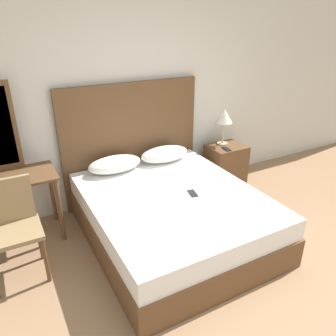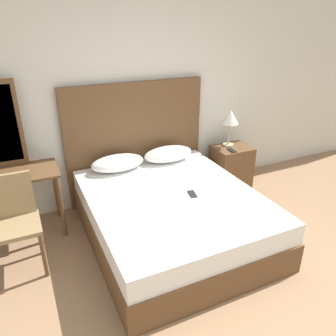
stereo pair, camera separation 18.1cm
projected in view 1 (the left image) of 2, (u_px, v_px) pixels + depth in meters
The scene contains 10 objects.
wall_back at pixel (137, 92), 3.92m from camera, with size 10.00×0.06×2.70m.
bed at pixel (173, 216), 3.45m from camera, with size 1.67×2.00×0.53m.
headboard at pixel (132, 143), 4.07m from camera, with size 1.76×0.05×1.49m.
pillow_left at pixel (115, 164), 3.79m from camera, with size 0.63×0.32×0.18m.
pillow_right at pixel (165, 154), 4.07m from camera, with size 0.63×0.32×0.18m.
phone_on_bed at pixel (193, 193), 3.34m from camera, with size 0.10×0.16×0.01m.
nightstand at pixel (225, 165), 4.56m from camera, with size 0.49×0.41×0.58m.
table_lamp at pixel (224, 117), 4.34m from camera, with size 0.23×0.23×0.49m.
phone_on_nightstand at pixel (226, 149), 4.32m from camera, with size 0.09×0.16×0.01m.
chair at pixel (10, 223), 2.84m from camera, with size 0.48×0.41×0.91m.
Camera 1 is at (-1.55, -1.04, 2.16)m, focal length 35.00 mm.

